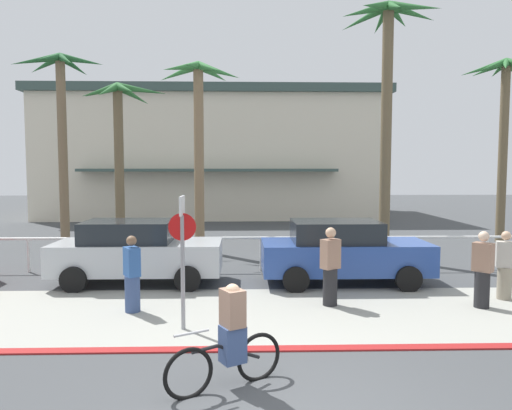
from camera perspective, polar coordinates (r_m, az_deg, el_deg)
ground_plane at (r=15.97m, az=0.39°, el=-6.73°), size 80.00×80.00×0.00m
sidewalk_strip at (r=10.35m, az=1.55°, el=-12.84°), size 44.00×4.00×0.02m
curb_paint at (r=8.46m, az=2.33°, el=-16.81°), size 44.00×0.24×0.03m
building_backdrop at (r=32.60m, az=-5.05°, el=5.98°), size 21.49×11.14×7.98m
rail_fence at (r=14.35m, az=0.60°, el=-4.58°), size 27.73×0.08×1.04m
stop_sign_bike_lane at (r=9.09m, az=-8.80°, el=-4.50°), size 0.52×0.56×2.56m
palm_tree_1 at (r=20.78m, az=-22.35°, el=11.03°), size 3.41×2.81×7.63m
palm_tree_2 at (r=19.27m, az=-16.07°, el=9.31°), size 3.45×3.04×6.36m
palm_tree_3 at (r=17.82m, az=-6.88°, el=11.10°), size 3.14×2.90×6.96m
palm_tree_4 at (r=16.92m, az=15.38°, el=15.45°), size 3.13×3.09×8.55m
palm_tree_5 at (r=22.68m, az=27.61°, el=10.94°), size 3.31×3.20×7.62m
car_silver_1 at (r=13.14m, az=-14.15°, el=-5.41°), size 4.40×2.02×1.69m
car_blue_2 at (r=12.95m, az=10.33°, el=-5.49°), size 4.40×2.02×1.69m
cyclist_black_0 at (r=6.92m, az=-3.18°, el=-15.69°), size 1.62×0.94×1.50m
pedestrian_0 at (r=12.64m, az=27.63°, el=-6.74°), size 0.47×0.42×1.62m
pedestrian_1 at (r=10.58m, az=-14.60°, el=-8.37°), size 0.44×0.48×1.66m
pedestrian_2 at (r=10.83m, az=8.88°, el=-7.65°), size 0.48×0.44×1.77m
pedestrian_3 at (r=11.66m, az=25.47°, el=-7.33°), size 0.46×0.47×1.71m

